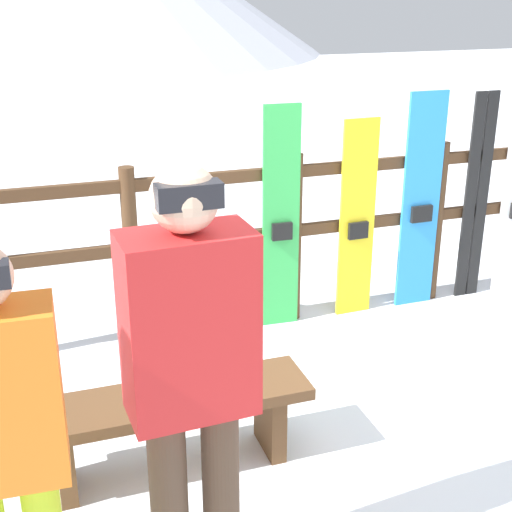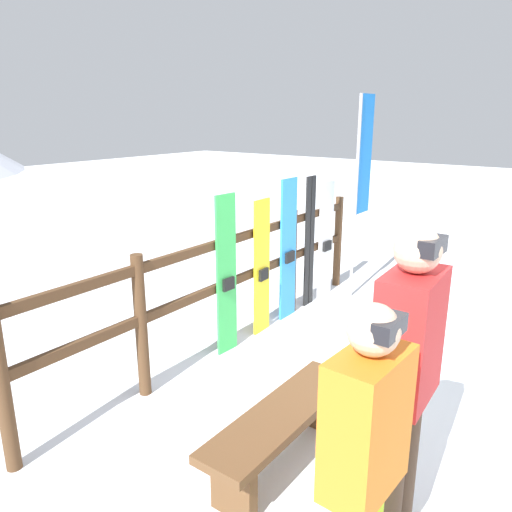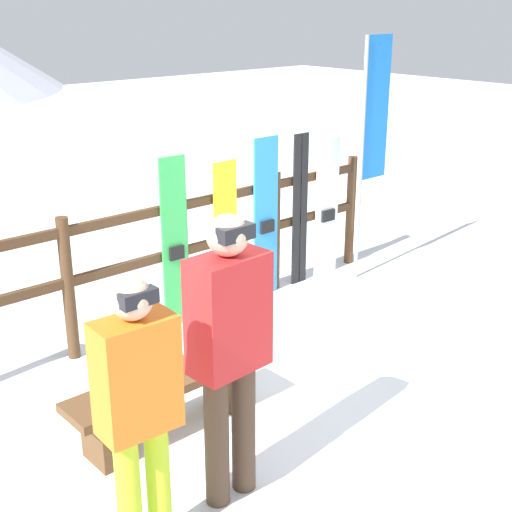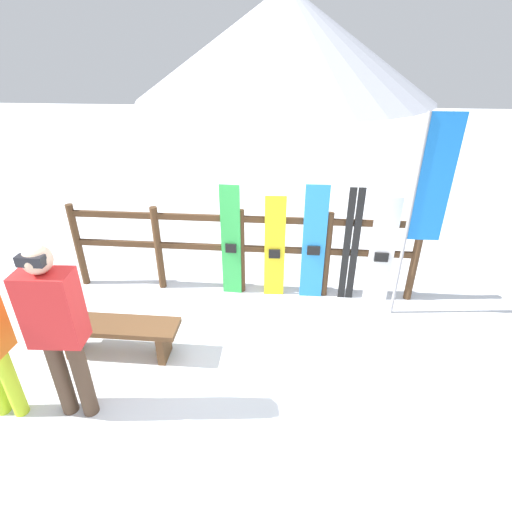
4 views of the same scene
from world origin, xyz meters
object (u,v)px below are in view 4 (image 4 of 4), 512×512
object	(u,v)px
snowboard_green	(231,242)
snowboard_white	(382,252)
snowboard_yellow	(275,248)
rental_flag	(424,198)
bench	(116,331)
snowboard_blue	(314,244)
person_red	(56,325)
ski_pair_black	(351,246)

from	to	relation	value
snowboard_green	snowboard_white	distance (m)	1.95
snowboard_yellow	rental_flag	distance (m)	1.89
bench	snowboard_green	world-z (taller)	snowboard_green
snowboard_blue	person_red	bearing A→B (deg)	-136.06
snowboard_blue	bench	bearing A→B (deg)	-147.80
snowboard_yellow	snowboard_white	size ratio (longest dim) A/B	0.98
snowboard_green	snowboard_white	xyz separation A→B (m)	(1.95, -0.00, -0.05)
bench	snowboard_yellow	world-z (taller)	snowboard_yellow
person_red	ski_pair_black	size ratio (longest dim) A/B	1.12
snowboard_yellow	bench	bearing A→B (deg)	-140.59
snowboard_green	snowboard_yellow	bearing A→B (deg)	-0.01
snowboard_green	snowboard_yellow	size ratio (longest dim) A/B	1.09
snowboard_white	bench	bearing A→B (deg)	-155.81
snowboard_yellow	snowboard_blue	size ratio (longest dim) A/B	0.90
snowboard_blue	ski_pair_black	size ratio (longest dim) A/B	1.01
person_red	rental_flag	bearing A→B (deg)	28.68
bench	person_red	xyz separation A→B (m)	(-0.07, -0.79, 0.70)
snowboard_green	ski_pair_black	world-z (taller)	ski_pair_black
bench	rental_flag	world-z (taller)	rental_flag
ski_pair_black	snowboard_green	bearing A→B (deg)	-179.88
snowboard_green	rental_flag	world-z (taller)	rental_flag
snowboard_white	rental_flag	bearing A→B (deg)	-46.36
person_red	snowboard_white	world-z (taller)	person_red
person_red	snowboard_blue	world-z (taller)	person_red
snowboard_green	snowboard_blue	size ratio (longest dim) A/B	0.98
bench	ski_pair_black	xyz separation A→B (m)	(2.63, 1.36, 0.47)
rental_flag	snowboard_white	bearing A→B (deg)	133.64
snowboard_blue	rental_flag	bearing A→B (deg)	-14.53
snowboard_yellow	rental_flag	bearing A→B (deg)	-10.21
ski_pair_black	snowboard_white	world-z (taller)	ski_pair_black
snowboard_yellow	ski_pair_black	size ratio (longest dim) A/B	0.91
rental_flag	snowboard_blue	bearing A→B (deg)	165.47
snowboard_white	snowboard_blue	bearing A→B (deg)	179.99
snowboard_green	snowboard_white	bearing A→B (deg)	-0.00
snowboard_green	ski_pair_black	xyz separation A→B (m)	(1.55, 0.00, 0.01)
bench	snowboard_yellow	size ratio (longest dim) A/B	0.96
bench	snowboard_white	size ratio (longest dim) A/B	0.94
snowboard_blue	snowboard_white	xyz separation A→B (m)	(0.87, -0.00, -0.06)
bench	snowboard_green	xyz separation A→B (m)	(1.08, 1.36, 0.46)
bench	snowboard_green	bearing A→B (deg)	51.56
bench	person_red	size ratio (longest dim) A/B	0.78
bench	snowboard_blue	world-z (taller)	snowboard_blue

